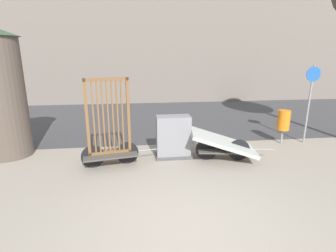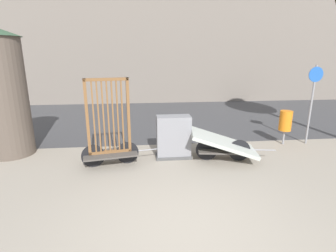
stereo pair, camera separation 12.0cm
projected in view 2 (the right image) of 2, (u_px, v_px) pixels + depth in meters
The scene contains 9 objects.
ground_plane at pixel (185, 229), 4.21m from camera, with size 60.00×60.00×0.00m, color gray.
road_strip at pixel (156, 117), 11.62m from camera, with size 56.00×7.22×0.01m.
building_facade at pixel (149, 8), 15.57m from camera, with size 48.00×4.00×10.76m.
bike_cart_with_bedframe at pixel (110, 137), 6.46m from camera, with size 2.04×0.90×2.19m.
bike_cart_with_mattress at pixel (223, 144), 6.83m from camera, with size 2.25×1.24×0.80m.
utility_cabinet at pixel (174, 138), 7.02m from camera, with size 0.96×0.50×1.15m.
trash_bin at pixel (286, 121), 8.00m from camera, with size 0.37×0.37×1.06m.
sign_post at pixel (313, 96), 7.87m from camera, with size 0.45×0.06×2.41m.
advertising_column at pixel (3, 93), 6.94m from camera, with size 1.31×1.31×3.39m.
Camera 2 is at (-0.65, -3.57, 2.72)m, focal length 28.00 mm.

